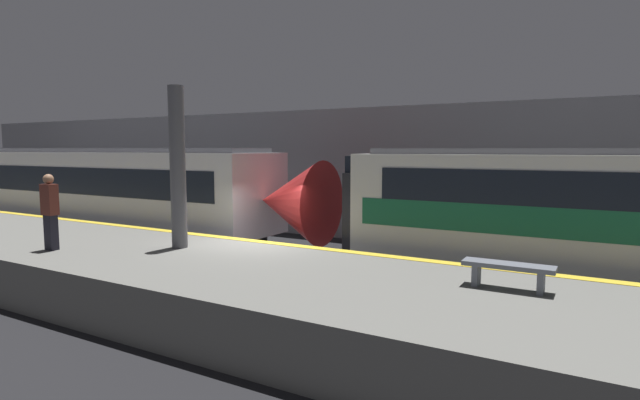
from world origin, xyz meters
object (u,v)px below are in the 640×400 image
(train_modern, at_px, (101,192))
(platform_bench, at_px, (508,270))
(support_pillar_near, at_px, (178,168))
(person_waiting, at_px, (50,210))

(train_modern, height_order, platform_bench, train_modern)
(support_pillar_near, relative_size, platform_bench, 2.59)
(person_waiting, bearing_deg, train_modern, 135.91)
(platform_bench, bearing_deg, train_modern, 166.41)
(train_modern, distance_m, platform_bench, 16.37)
(train_modern, bearing_deg, person_waiting, -44.09)
(support_pillar_near, xyz_separation_m, train_modern, (-8.33, 3.99, -1.23))
(support_pillar_near, height_order, person_waiting, support_pillar_near)
(support_pillar_near, xyz_separation_m, platform_bench, (7.57, 0.15, -1.61))
(person_waiting, height_order, platform_bench, person_waiting)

